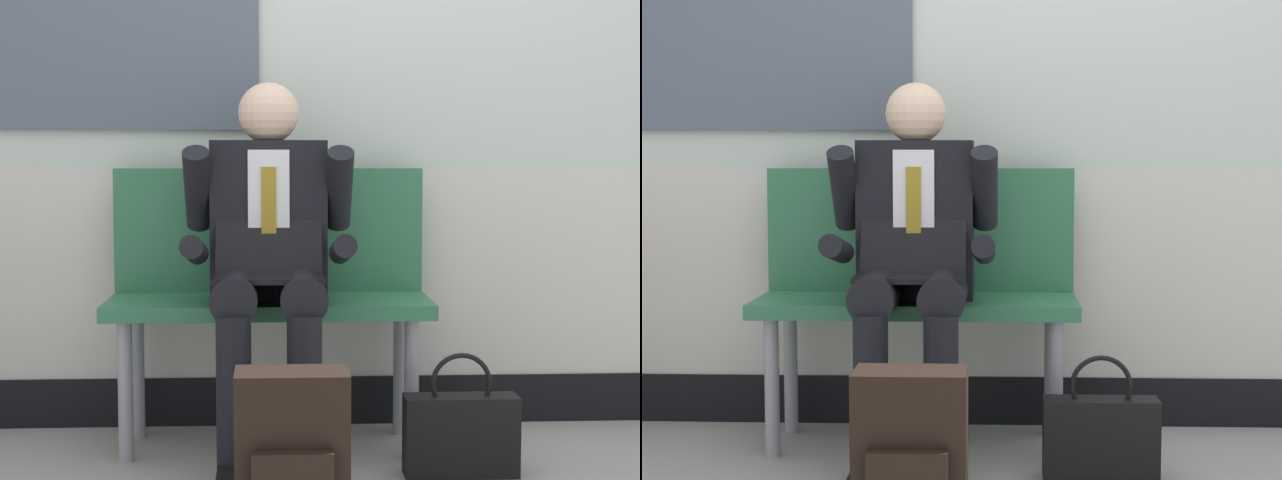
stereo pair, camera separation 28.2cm
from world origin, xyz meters
The scene contains 5 objects.
station_wall centered at (-0.01, 0.76, 1.55)m, with size 5.27×0.17×3.12m.
bench_with_person centered at (-0.34, 0.48, 0.58)m, with size 1.12×0.42×0.98m.
person_seated centered at (-0.34, 0.28, 0.69)m, with size 0.57×0.70×1.28m.
backpack centered at (-0.28, -0.49, 0.23)m, with size 0.30×0.21×0.47m.
handbag centered at (0.28, 0.06, 0.14)m, with size 0.36×0.11×0.40m.
Camera 2 is at (-0.04, -2.99, 1.01)m, focal length 54.93 mm.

